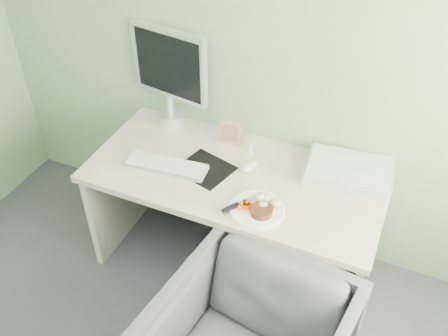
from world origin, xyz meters
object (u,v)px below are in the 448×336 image
at_px(plate, 257,210).
at_px(scanner, 348,172).
at_px(monitor, 169,72).
at_px(desk, 234,198).

height_order(plate, scanner, scanner).
bearing_deg(scanner, monitor, 169.00).
xyz_separation_m(desk, monitor, (-0.54, 0.32, 0.52)).
bearing_deg(desk, monitor, 149.80).
distance_m(desk, plate, 0.36).
xyz_separation_m(desk, scanner, (0.56, 0.21, 0.22)).
bearing_deg(scanner, plate, -135.00).
bearing_deg(desk, scanner, 20.83).
bearing_deg(plate, desk, 133.57).
relative_size(desk, scanner, 3.57).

